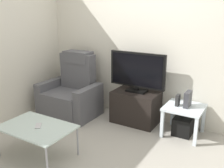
{
  "coord_description": "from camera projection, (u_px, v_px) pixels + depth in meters",
  "views": [
    {
      "loc": [
        1.65,
        -2.73,
        1.83
      ],
      "look_at": [
        -0.27,
        0.5,
        0.7
      ],
      "focal_mm": 41.42,
      "sensor_mm": 36.0,
      "label": 1
    }
  ],
  "objects": [
    {
      "name": "game_console",
      "position": [
        188.0,
        99.0,
        3.68
      ],
      "size": [
        0.07,
        0.2,
        0.23
      ],
      "primitive_type": "cube",
      "color": "#333338",
      "rests_on": "side_table"
    },
    {
      "name": "subwoofer_box",
      "position": [
        183.0,
        126.0,
        3.81
      ],
      "size": [
        0.26,
        0.26,
        0.26
      ],
      "primitive_type": "cube",
      "color": "black",
      "rests_on": "ground"
    },
    {
      "name": "ground_plane",
      "position": [
        110.0,
        144.0,
        3.58
      ],
      "size": [
        6.4,
        6.4,
        0.0
      ],
      "primitive_type": "plane",
      "color": "#9E998E"
    },
    {
      "name": "television",
      "position": [
        137.0,
        71.0,
        4.04
      ],
      "size": [
        0.92,
        0.2,
        0.63
      ],
      "color": "black",
      "rests_on": "tv_stand"
    },
    {
      "name": "recliner_armchair",
      "position": [
        72.0,
        93.0,
        4.53
      ],
      "size": [
        0.98,
        0.78,
        1.08
      ],
      "rotation": [
        0.0,
        0.0,
        -0.13
      ],
      "color": "#515156",
      "rests_on": "ground"
    },
    {
      "name": "tv_stand",
      "position": [
        136.0,
        107.0,
        4.2
      ],
      "size": [
        0.72,
        0.47,
        0.52
      ],
      "color": "black",
      "rests_on": "ground"
    },
    {
      "name": "side_table",
      "position": [
        184.0,
        111.0,
        3.74
      ],
      "size": [
        0.54,
        0.54,
        0.45
      ],
      "color": "silver",
      "rests_on": "ground"
    },
    {
      "name": "wall_back",
      "position": [
        147.0,
        41.0,
        4.13
      ],
      "size": [
        6.4,
        0.06,
        2.6
      ],
      "primitive_type": "cube",
      "color": "beige",
      "rests_on": "ground"
    },
    {
      "name": "wall_side",
      "position": [
        10.0,
        41.0,
        4.12
      ],
      "size": [
        0.06,
        4.48,
        2.6
      ],
      "primitive_type": "cube",
      "color": "beige",
      "rests_on": "ground"
    },
    {
      "name": "book_upright",
      "position": [
        178.0,
        100.0,
        3.73
      ],
      "size": [
        0.04,
        0.1,
        0.16
      ],
      "primitive_type": "cube",
      "color": "#262626",
      "rests_on": "side_table"
    },
    {
      "name": "cell_phone",
      "position": [
        38.0,
        126.0,
        3.19
      ],
      "size": [
        0.15,
        0.16,
        0.01
      ],
      "primitive_type": "cube",
      "rotation": [
        0.0,
        0.0,
        0.67
      ],
      "color": "#B7B7BC",
      "rests_on": "coffee_table"
    },
    {
      "name": "coffee_table",
      "position": [
        37.0,
        128.0,
        3.2
      ],
      "size": [
        0.9,
        0.6,
        0.41
      ],
      "color": "#B2C6C1",
      "rests_on": "ground"
    }
  ]
}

